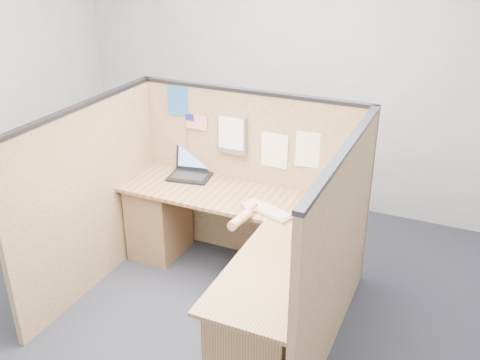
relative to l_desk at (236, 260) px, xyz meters
The scene contains 13 objects.
floor 0.52m from the l_desk, 122.80° to the right, with size 5.00×5.00×0.00m, color #1F222C.
wall_back 2.22m from the l_desk, 95.35° to the left, with size 5.00×5.00×0.00m, color #9EA0A3.
cubicle_partitions 0.44m from the l_desk, 142.47° to the left, with size 2.06×1.83×1.53m.
l_desk is the anchor object (origin of this frame).
laptop 1.00m from the l_desk, 138.36° to the left, with size 0.40×0.40×0.26m.
keyboard 0.45m from the l_desk, 55.98° to the left, with size 0.46×0.29×0.03m.
mouse 0.41m from the l_desk, 80.20° to the left, with size 0.11×0.07×0.05m, color silver.
hand_forearm 0.38m from the l_desk, 49.35° to the left, with size 0.11×0.39×0.08m.
blue_poster 1.46m from the l_desk, 141.21° to the left, with size 0.19×0.00×0.26m, color #215D98.
american_flag 1.26m from the l_desk, 136.20° to the left, with size 0.21×0.01×0.36m.
file_holder 1.05m from the l_desk, 116.70° to the left, with size 0.26×0.05×0.33m.
paper_left 0.95m from the l_desk, 86.73° to the left, with size 0.23×0.00×0.29m, color white.
paper_right 1.04m from the l_desk, 63.63° to the left, with size 0.23×0.00×0.30m, color white.
Camera 1 is at (1.64, -2.85, 2.68)m, focal length 40.00 mm.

